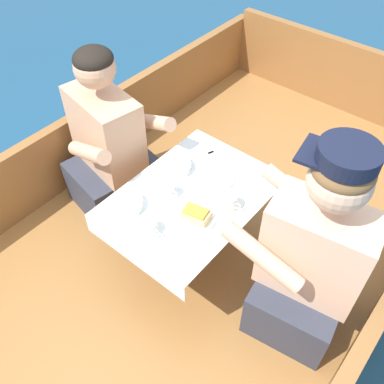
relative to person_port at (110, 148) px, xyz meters
name	(u,v)px	position (x,y,z in m)	size (l,w,h in m)	color
ground_plane	(186,289)	(0.58, -0.08, -0.68)	(60.00, 60.00, 0.00)	navy
boat_deck	(186,274)	(0.58, -0.08, -0.53)	(1.85, 3.54, 0.32)	#9E6B38
gunwale_port	(66,154)	(-0.31, -0.08, -0.16)	(0.06, 3.54, 0.42)	#936033
gunwale_starboard	(361,347)	(1.48, -0.08, -0.16)	(0.06, 3.54, 0.42)	#936033
bow_coaming	(346,77)	(0.58, 1.66, -0.13)	(1.73, 0.06, 0.48)	#936033
cockpit_table	(192,202)	(0.58, -0.03, 0.01)	(0.57, 0.78, 0.42)	#B2B2B7
person_port	(110,148)	(0.00, 0.00, 0.00)	(0.57, 0.52, 0.93)	#333847
person_starboard	(311,259)	(1.17, 0.01, 0.04)	(0.57, 0.51, 0.99)	#333847
plate_sandwich	(196,218)	(0.69, -0.13, 0.06)	(0.17, 0.17, 0.01)	silver
plate_bread	(214,178)	(0.60, 0.12, 0.06)	(0.19, 0.19, 0.01)	silver
sandwich	(196,214)	(0.69, -0.13, 0.09)	(0.13, 0.10, 0.05)	#E0BC7F
bowl_port_near	(126,203)	(0.41, -0.26, 0.08)	(0.15, 0.15, 0.04)	silver
bowl_starboard_near	(175,166)	(0.41, 0.05, 0.08)	(0.15, 0.15, 0.04)	silver
coffee_cup_port	(230,202)	(0.76, 0.02, 0.09)	(0.10, 0.07, 0.07)	silver
coffee_cup_starboard	(148,227)	(0.58, -0.30, 0.09)	(0.11, 0.08, 0.06)	silver
coffee_cup_center	(168,190)	(0.50, -0.10, 0.09)	(0.09, 0.07, 0.07)	silver
utensil_fork_port	(202,156)	(0.45, 0.21, 0.06)	(0.08, 0.17, 0.00)	silver
utensil_knife_starboard	(181,260)	(0.78, -0.33, 0.06)	(0.15, 0.09, 0.00)	silver
utensil_spoon_center	(182,248)	(0.74, -0.28, 0.06)	(0.17, 0.05, 0.01)	silver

